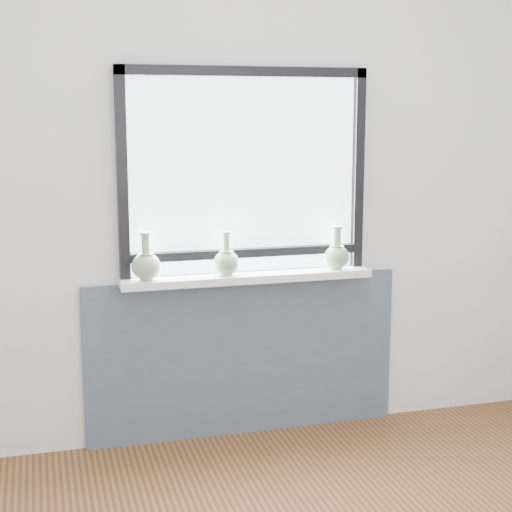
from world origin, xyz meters
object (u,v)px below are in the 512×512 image
object	(u,v)px
vase_a	(146,264)
vase_c	(337,255)
windowsill	(248,277)
vase_b	(226,261)

from	to	relation	value
vase_a	vase_c	world-z (taller)	vase_a
windowsill	vase_b	xyz separation A→B (m)	(-0.12, -0.01, 0.09)
windowsill	vase_b	world-z (taller)	vase_b
vase_b	vase_c	xyz separation A→B (m)	(0.61, 0.00, 0.00)
windowsill	vase_c	world-z (taller)	vase_c
windowsill	vase_b	distance (m)	0.15
vase_b	vase_c	world-z (taller)	vase_c
windowsill	vase_a	distance (m)	0.54
vase_c	vase_a	bearing A→B (deg)	-179.43
vase_a	vase_b	xyz separation A→B (m)	(0.41, 0.01, -0.01)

